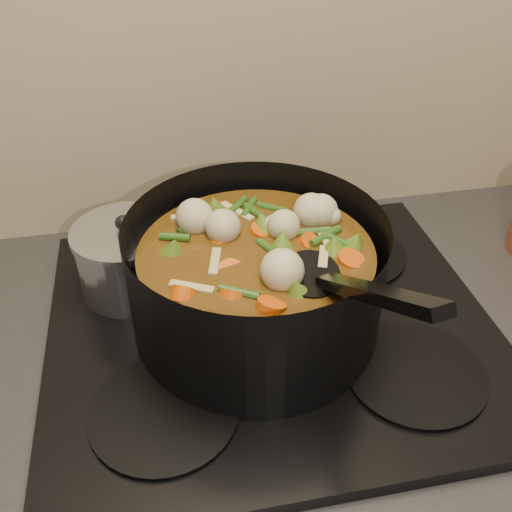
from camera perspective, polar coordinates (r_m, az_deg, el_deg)
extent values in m
cube|color=brown|center=(1.21, 1.14, -24.04)|extent=(2.60, 0.60, 0.86)
cube|color=black|center=(0.85, 1.51, -8.82)|extent=(2.64, 0.64, 0.05)
cube|color=black|center=(0.82, 1.55, -7.11)|extent=(0.62, 0.54, 0.02)
cylinder|color=black|center=(0.71, -9.18, -15.13)|extent=(0.18, 0.18, 0.01)
cylinder|color=black|center=(0.77, 15.65, -11.14)|extent=(0.18, 0.18, 0.01)
cylinder|color=black|center=(0.90, -10.27, -2.13)|extent=(0.18, 0.18, 0.01)
cylinder|color=black|center=(0.95, 9.36, 0.22)|extent=(0.18, 0.18, 0.01)
cylinder|color=black|center=(0.76, 0.00, -2.11)|extent=(0.34, 0.34, 0.17)
cylinder|color=black|center=(0.81, 0.00, -6.43)|extent=(0.33, 0.33, 0.01)
cylinder|color=#55370E|center=(0.77, 0.00, -2.92)|extent=(0.31, 0.31, 0.12)
cylinder|color=#C94009|center=(0.74, 3.42, 0.75)|extent=(0.03, 0.04, 0.03)
cylinder|color=#C94009|center=(0.79, 2.71, 3.41)|extent=(0.05, 0.04, 0.03)
cylinder|color=#C94009|center=(0.82, -3.24, 4.74)|extent=(0.05, 0.05, 0.03)
cylinder|color=#C94009|center=(0.75, -4.64, 1.10)|extent=(0.04, 0.04, 0.03)
cylinder|color=#C94009|center=(0.69, -6.60, -2.49)|extent=(0.04, 0.04, 0.03)
cylinder|color=#C94009|center=(0.70, -0.18, -1.85)|extent=(0.05, 0.05, 0.03)
cylinder|color=#C94009|center=(0.69, 4.98, -2.28)|extent=(0.04, 0.04, 0.03)
cylinder|color=#C94009|center=(0.76, 8.68, 1.21)|extent=(0.04, 0.04, 0.03)
cylinder|color=#C94009|center=(0.78, 2.26, 2.74)|extent=(0.05, 0.05, 0.03)
cylinder|color=#C94009|center=(0.81, -2.60, 4.18)|extent=(0.04, 0.05, 0.03)
cylinder|color=#C94009|center=(0.74, -3.32, 0.94)|extent=(0.04, 0.03, 0.03)
cylinder|color=#C94009|center=(0.70, -5.45, -1.86)|extent=(0.04, 0.05, 0.03)
sphere|color=#C9BA8D|center=(0.74, 5.40, 1.91)|extent=(0.05, 0.05, 0.05)
sphere|color=#C9BA8D|center=(0.78, -0.21, 4.31)|extent=(0.05, 0.05, 0.05)
sphere|color=#C9BA8D|center=(0.73, -5.50, 1.66)|extent=(0.05, 0.05, 0.05)
sphere|color=#C9BA8D|center=(0.67, -1.59, -2.09)|extent=(0.05, 0.05, 0.05)
sphere|color=#C9BA8D|center=(0.70, 5.27, -0.06)|extent=(0.05, 0.05, 0.05)
sphere|color=#C9BA8D|center=(0.77, 2.85, 3.86)|extent=(0.05, 0.05, 0.05)
cone|color=#50751D|center=(0.67, -5.40, -2.71)|extent=(0.05, 0.05, 0.04)
cone|color=#50751D|center=(0.66, 4.38, -3.22)|extent=(0.05, 0.05, 0.04)
cone|color=#50751D|center=(0.75, 7.14, 1.99)|extent=(0.05, 0.05, 0.04)
cone|color=#50751D|center=(0.81, 0.37, 4.94)|extent=(0.05, 0.05, 0.04)
cone|color=#50751D|center=(0.76, -6.83, 2.41)|extent=(0.05, 0.05, 0.04)
cone|color=#50751D|center=(0.67, -5.08, -2.89)|extent=(0.05, 0.05, 0.04)
cone|color=#50751D|center=(0.67, 4.74, -3.06)|extent=(0.05, 0.05, 0.04)
cylinder|color=#2F5218|center=(0.77, 1.79, 2.77)|extent=(0.01, 0.04, 0.01)
cylinder|color=#2F5218|center=(0.82, -3.25, 5.14)|extent=(0.04, 0.04, 0.01)
cylinder|color=#2F5218|center=(0.75, -6.93, 1.87)|extent=(0.05, 0.02, 0.01)
cylinder|color=#2F5218|center=(0.70, -4.86, -1.30)|extent=(0.03, 0.05, 0.01)
cylinder|color=#2F5218|center=(0.69, -0.21, -1.75)|extent=(0.03, 0.05, 0.01)
cylinder|color=#2F5218|center=(0.67, 7.39, -3.08)|extent=(0.05, 0.02, 0.01)
cylinder|color=#2F5218|center=(0.75, 7.15, 1.47)|extent=(0.04, 0.04, 0.01)
cylinder|color=#2F5218|center=(0.78, 2.62, 3.51)|extent=(0.01, 0.04, 0.01)
cylinder|color=#2F5218|center=(0.77, -1.44, 2.86)|extent=(0.04, 0.04, 0.01)
cylinder|color=#2F5218|center=(0.76, -8.34, 2.24)|extent=(0.05, 0.02, 0.01)
cylinder|color=#2F5218|center=(0.69, -6.48, -1.83)|extent=(0.03, 0.05, 0.01)
cylinder|color=#2F5218|center=(0.67, -0.48, -2.88)|extent=(0.03, 0.04, 0.01)
cube|color=tan|center=(0.74, -6.44, 1.16)|extent=(0.05, 0.01, 0.00)
cube|color=tan|center=(0.67, -1.90, -3.35)|extent=(0.02, 0.05, 0.00)
cube|color=tan|center=(0.71, 6.21, -0.90)|extent=(0.05, 0.03, 0.00)
cube|color=tan|center=(0.79, 3.31, 3.74)|extent=(0.04, 0.04, 0.00)
cube|color=tan|center=(0.78, -4.62, 3.14)|extent=(0.03, 0.05, 0.00)
cube|color=tan|center=(0.69, -5.37, -1.87)|extent=(0.05, 0.02, 0.00)
ellipsoid|color=black|center=(0.69, 5.50, -1.88)|extent=(0.09, 0.11, 0.01)
cube|color=black|center=(0.58, 11.69, -3.67)|extent=(0.06, 0.20, 0.12)
cylinder|color=silver|center=(0.86, -12.54, -0.57)|extent=(0.15, 0.15, 0.09)
cylinder|color=silver|center=(0.83, -13.01, 2.29)|extent=(0.16, 0.16, 0.01)
sphere|color=black|center=(0.83, -13.17, 3.25)|extent=(0.02, 0.02, 0.02)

